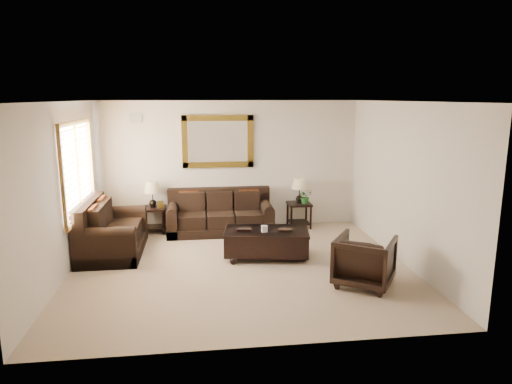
{
  "coord_description": "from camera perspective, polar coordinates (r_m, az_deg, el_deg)",
  "views": [
    {
      "loc": [
        -0.65,
        -7.14,
        2.77
      ],
      "look_at": [
        0.33,
        0.6,
        1.14
      ],
      "focal_mm": 32.0,
      "sensor_mm": 36.0,
      "label": 1
    }
  ],
  "objects": [
    {
      "name": "window",
      "position": [
        8.39,
        -21.33,
        2.63
      ],
      "size": [
        0.07,
        1.96,
        1.66
      ],
      "color": "white",
      "rests_on": "room"
    },
    {
      "name": "armchair",
      "position": [
        7.04,
        13.42,
        -8.09
      ],
      "size": [
        1.09,
        1.07,
        0.83
      ],
      "primitive_type": "imported",
      "rotation": [
        0.0,
        0.0,
        2.55
      ],
      "color": "black",
      "rests_on": "floor"
    },
    {
      "name": "potted_plant",
      "position": [
        9.76,
        6.16,
        -0.76
      ],
      "size": [
        0.37,
        0.39,
        0.25
      ],
      "primitive_type": "imported",
      "rotation": [
        0.0,
        0.0,
        0.33
      ],
      "color": "#20581E",
      "rests_on": "end_table_right"
    },
    {
      "name": "room",
      "position": [
        7.31,
        -2.0,
        0.6
      ],
      "size": [
        5.51,
        5.01,
        2.71
      ],
      "color": "gray",
      "rests_on": "ground"
    },
    {
      "name": "sofa",
      "position": [
        9.54,
        -4.53,
        -3.11
      ],
      "size": [
        2.15,
        0.93,
        0.88
      ],
      "color": "black",
      "rests_on": "room"
    },
    {
      "name": "loveseat",
      "position": [
        8.62,
        -17.88,
        -5.01
      ],
      "size": [
        1.03,
        1.74,
        0.98
      ],
      "rotation": [
        0.0,
        0.0,
        1.57
      ],
      "color": "black",
      "rests_on": "room"
    },
    {
      "name": "mirror",
      "position": [
        9.66,
        -4.79,
        6.3
      ],
      "size": [
        1.5,
        0.06,
        1.1
      ],
      "color": "#523810",
      "rests_on": "room"
    },
    {
      "name": "air_vent",
      "position": [
        9.71,
        -14.81,
        8.94
      ],
      "size": [
        0.25,
        0.02,
        0.18
      ],
      "primitive_type": "cube",
      "color": "#999999",
      "rests_on": "room"
    },
    {
      "name": "end_table_right",
      "position": [
        9.81,
        5.44,
        -0.4
      ],
      "size": [
        0.49,
        0.49,
        1.08
      ],
      "color": "black",
      "rests_on": "room"
    },
    {
      "name": "end_table_left",
      "position": [
        9.63,
        -12.78,
        -0.9
      ],
      "size": [
        0.49,
        0.49,
        1.07
      ],
      "color": "black",
      "rests_on": "room"
    },
    {
      "name": "coffee_table",
      "position": [
        8.03,
        1.31,
        -6.05
      ],
      "size": [
        1.56,
        1.0,
        0.62
      ],
      "rotation": [
        0.0,
        0.0,
        -0.16
      ],
      "color": "black",
      "rests_on": "room"
    }
  ]
}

